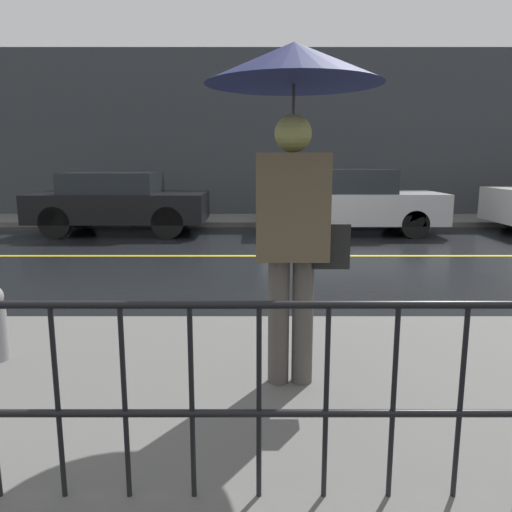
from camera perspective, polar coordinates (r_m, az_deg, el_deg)
name	(u,v)px	position (r m, az deg, el deg)	size (l,w,h in m)	color
ground_plane	(318,256)	(8.93, 7.07, 0.00)	(80.00, 80.00, 0.00)	black
sidewalk_near	(408,389)	(3.81, 16.94, -14.35)	(28.00, 2.97, 0.13)	#60605E
sidewalk_far	(297,220)	(13.83, 4.65, 4.11)	(28.00, 2.12, 0.13)	#60605E
lane_marking	(318,256)	(8.93, 7.07, 0.02)	(25.20, 0.12, 0.01)	gold
building_storefront	(295,135)	(14.96, 4.43, 13.58)	(28.00, 0.30, 4.80)	#383D42
railing_foreground	(499,378)	(2.50, 25.99, -12.47)	(12.00, 0.04, 0.94)	black
pedestrian	(296,120)	(3.31, 4.61, 15.28)	(1.13, 1.13, 2.26)	#4C4742
car_black	(121,202)	(12.05, -15.14, 6.01)	(3.94, 1.88, 1.41)	black
car_silver	(350,201)	(11.82, 10.70, 6.17)	(4.13, 1.79, 1.48)	#B2B5BA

